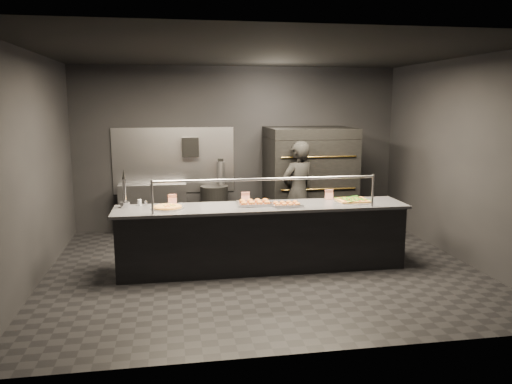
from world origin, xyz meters
TOP-DOWN VIEW (x-y plane):
  - room at (-0.02, 0.05)m, footprint 6.04×6.00m
  - service_counter at (0.00, -0.00)m, footprint 4.10×0.78m
  - pizza_oven at (1.20, 1.90)m, footprint 1.50×1.23m
  - prep_shelf at (-1.60, 2.32)m, footprint 1.20×0.35m
  - towel_dispenser at (-0.90, 2.39)m, footprint 0.30×0.20m
  - fire_extinguisher at (-0.35, 2.40)m, footprint 0.14×0.14m
  - beer_tap at (-1.89, 0.19)m, footprint 0.14×0.20m
  - round_pizza at (-1.32, 0.04)m, footprint 0.46×0.46m
  - slider_tray_a at (-0.10, 0.06)m, footprint 0.51×0.39m
  - slider_tray_b at (0.32, -0.09)m, footprint 0.46×0.37m
  - square_pizza at (1.35, 0.06)m, footprint 0.54×0.54m
  - condiment_jar at (-1.67, 0.28)m, footprint 0.13×0.05m
  - tent_cards at (-0.13, 0.28)m, footprint 2.42×0.04m
  - trash_bin at (-0.49, 2.22)m, footprint 0.51×0.51m
  - worker at (0.82, 1.20)m, footprint 0.74×0.62m

SIDE VIEW (x-z plane):
  - trash_bin at x=-0.49m, z-range 0.00..0.85m
  - prep_shelf at x=-1.60m, z-range 0.00..0.90m
  - service_counter at x=0.00m, z-range -0.22..1.15m
  - worker at x=0.82m, z-range 0.00..1.72m
  - round_pizza at x=-1.32m, z-range 0.92..0.95m
  - square_pizza at x=1.35m, z-range 0.92..0.96m
  - slider_tray_b at x=0.32m, z-range 0.91..0.98m
  - slider_tray_a at x=-0.10m, z-range 0.91..0.99m
  - condiment_jar at x=-1.67m, z-range 0.92..1.01m
  - pizza_oven at x=1.20m, z-range 0.01..1.92m
  - tent_cards at x=-0.13m, z-range 0.92..1.07m
  - fire_extinguisher at x=-0.35m, z-range 0.81..1.31m
  - beer_tap at x=-1.89m, z-range 0.81..1.34m
  - room at x=-0.02m, z-range 0.00..3.00m
  - towel_dispenser at x=-0.90m, z-range 1.38..1.73m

